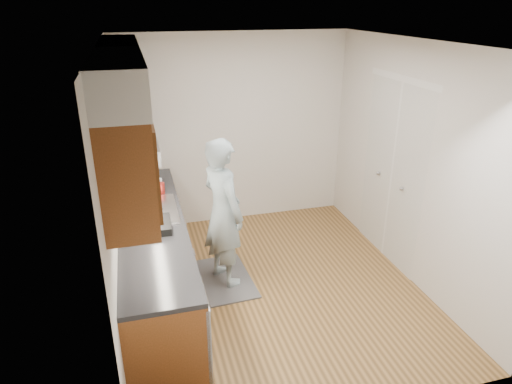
# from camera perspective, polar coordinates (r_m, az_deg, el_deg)

# --- Properties ---
(floor) EXTENTS (3.50, 3.50, 0.00)m
(floor) POSITION_cam_1_polar(r_m,az_deg,el_deg) (5.02, 2.07, -11.58)
(floor) COLOR olive
(floor) RESTS_ON ground
(ceiling) EXTENTS (3.50, 3.50, 0.00)m
(ceiling) POSITION_cam_1_polar(r_m,az_deg,el_deg) (4.16, 2.58, 18.18)
(ceiling) COLOR white
(ceiling) RESTS_ON wall_left
(wall_left) EXTENTS (0.02, 3.50, 2.50)m
(wall_left) POSITION_cam_1_polar(r_m,az_deg,el_deg) (4.26, -17.34, -0.11)
(wall_left) COLOR silver
(wall_left) RESTS_ON floor
(wall_right) EXTENTS (0.02, 3.50, 2.50)m
(wall_right) POSITION_cam_1_polar(r_m,az_deg,el_deg) (5.07, 18.73, 3.37)
(wall_right) COLOR silver
(wall_right) RESTS_ON floor
(wall_back) EXTENTS (3.00, 0.02, 2.50)m
(wall_back) POSITION_cam_1_polar(r_m,az_deg,el_deg) (6.05, -2.70, 7.60)
(wall_back) COLOR silver
(wall_back) RESTS_ON floor
(counter) EXTENTS (0.64, 2.80, 1.30)m
(counter) POSITION_cam_1_polar(r_m,az_deg,el_deg) (4.59, -12.46, -8.52)
(counter) COLOR brown
(counter) RESTS_ON floor
(upper_cabinets) EXTENTS (0.47, 2.80, 1.21)m
(upper_cabinets) POSITION_cam_1_polar(r_m,az_deg,el_deg) (4.09, -16.10, 9.43)
(upper_cabinets) COLOR brown
(upper_cabinets) RESTS_ON wall_left
(closet_door) EXTENTS (0.02, 1.22, 2.05)m
(closet_door) POSITION_cam_1_polar(r_m,az_deg,el_deg) (5.37, 16.61, 2.15)
(closet_door) COLOR white
(closet_door) RESTS_ON wall_right
(floor_mat) EXTENTS (0.59, 0.94, 0.02)m
(floor_mat) POSITION_cam_1_polar(r_m,az_deg,el_deg) (5.12, -3.88, -10.73)
(floor_mat) COLOR #5B5B5E
(floor_mat) RESTS_ON floor
(person) EXTENTS (0.64, 0.75, 1.81)m
(person) POSITION_cam_1_polar(r_m,az_deg,el_deg) (4.68, -4.18, -1.38)
(person) COLOR #90A6AF
(person) RESTS_ON floor_mat
(soap_bottle_a) EXTENTS (0.12, 0.12, 0.27)m
(soap_bottle_a) POSITION_cam_1_polar(r_m,az_deg,el_deg) (5.02, -13.35, 1.68)
(soap_bottle_a) COLOR silver
(soap_bottle_a) RESTS_ON counter
(soap_bottle_b) EXTENTS (0.13, 0.13, 0.21)m
(soap_bottle_b) POSITION_cam_1_polar(r_m,az_deg,el_deg) (4.97, -12.35, 1.18)
(soap_bottle_b) COLOR silver
(soap_bottle_b) RESTS_ON counter
(soap_bottle_c) EXTENTS (0.18, 0.18, 0.18)m
(soap_bottle_c) POSITION_cam_1_polar(r_m,az_deg,el_deg) (5.23, -14.70, 1.87)
(soap_bottle_c) COLOR silver
(soap_bottle_c) RESTS_ON counter
(soda_can) EXTENTS (0.07, 0.07, 0.12)m
(soda_can) POSITION_cam_1_polar(r_m,az_deg,el_deg) (4.93, -11.71, 0.49)
(soda_can) COLOR red
(soda_can) RESTS_ON counter
(steel_can) EXTENTS (0.06, 0.06, 0.11)m
(steel_can) POSITION_cam_1_polar(r_m,az_deg,el_deg) (5.02, -11.96, 0.79)
(steel_can) COLOR #A5A5AA
(steel_can) RESTS_ON counter
(dish_rack) EXTENTS (0.43, 0.37, 0.07)m
(dish_rack) POSITION_cam_1_polar(r_m,az_deg,el_deg) (4.20, -13.48, -4.18)
(dish_rack) COLOR black
(dish_rack) RESTS_ON counter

